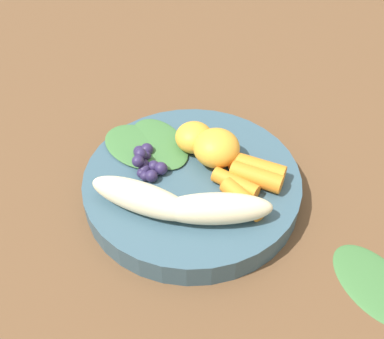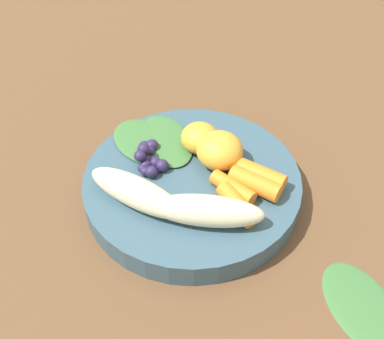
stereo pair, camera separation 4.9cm
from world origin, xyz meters
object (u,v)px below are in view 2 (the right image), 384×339
at_px(banana_peeled_left, 207,211).
at_px(kale_leaf_stray, 363,306).
at_px(orange_segment_near, 200,138).
at_px(bowl, 192,185).
at_px(banana_peeled_right, 138,195).

xyz_separation_m(banana_peeled_left, kale_leaf_stray, (-0.14, -0.07, -0.04)).
bearing_deg(banana_peeled_left, orange_segment_near, 99.55).
relative_size(bowl, banana_peeled_right, 2.11).
relative_size(banana_peeled_left, banana_peeled_right, 1.00).
xyz_separation_m(banana_peeled_left, orange_segment_near, (0.09, -0.06, 0.00)).
bearing_deg(bowl, kale_leaf_stray, -166.22).
distance_m(banana_peeled_right, orange_segment_near, 0.10).
bearing_deg(kale_leaf_stray, banana_peeled_left, -138.67).
height_order(banana_peeled_left, banana_peeled_right, same).
distance_m(bowl, orange_segment_near, 0.05).
height_order(bowl, banana_peeled_left, banana_peeled_left).
relative_size(bowl, orange_segment_near, 5.55).
bearing_deg(kale_leaf_stray, bowl, -151.85).
xyz_separation_m(bowl, banana_peeled_right, (-0.00, 0.07, 0.03)).
xyz_separation_m(banana_peeled_left, banana_peeled_right, (0.05, 0.04, 0.00)).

